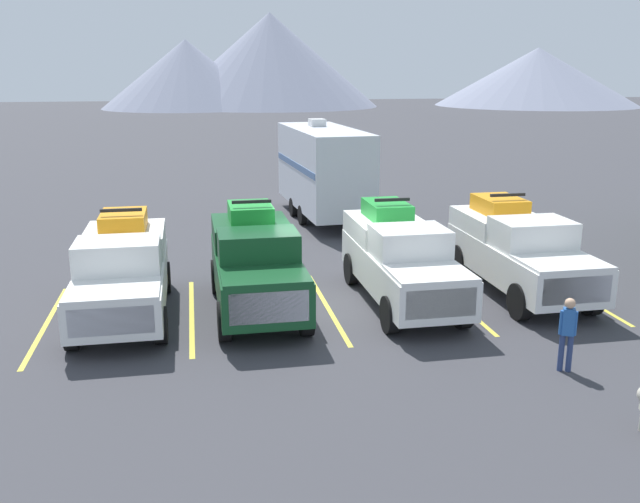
{
  "coord_description": "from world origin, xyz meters",
  "views": [
    {
      "loc": [
        -3.22,
        -16.69,
        5.91
      ],
      "look_at": [
        0.0,
        0.79,
        1.2
      ],
      "focal_mm": 38.83,
      "sensor_mm": 36.0,
      "label": 1
    }
  ],
  "objects_px": {
    "pickup_truck_b": "(256,263)",
    "person_a": "(568,330)",
    "pickup_truck_c": "(400,257)",
    "camper_trailer_a": "(323,168)",
    "pickup_truck_a": "(122,270)",
    "pickup_truck_d": "(518,249)"
  },
  "relations": [
    {
      "from": "pickup_truck_a",
      "to": "person_a",
      "type": "bearing_deg",
      "value": -29.36
    },
    {
      "from": "pickup_truck_c",
      "to": "camper_trailer_a",
      "type": "xyz_separation_m",
      "value": [
        -0.05,
        10.41,
        0.88
      ]
    },
    {
      "from": "pickup_truck_c",
      "to": "pickup_truck_d",
      "type": "xyz_separation_m",
      "value": [
        3.39,
        0.24,
        0.0
      ]
    },
    {
      "from": "pickup_truck_d",
      "to": "person_a",
      "type": "xyz_separation_m",
      "value": [
        -1.38,
        -5.06,
        -0.3
      ]
    },
    {
      "from": "pickup_truck_c",
      "to": "pickup_truck_d",
      "type": "distance_m",
      "value": 3.4
    },
    {
      "from": "pickup_truck_c",
      "to": "camper_trailer_a",
      "type": "bearing_deg",
      "value": 90.27
    },
    {
      "from": "person_a",
      "to": "camper_trailer_a",
      "type": "bearing_deg",
      "value": 97.72
    },
    {
      "from": "pickup_truck_a",
      "to": "pickup_truck_d",
      "type": "relative_size",
      "value": 0.97
    },
    {
      "from": "pickup_truck_c",
      "to": "camper_trailer_a",
      "type": "height_order",
      "value": "camper_trailer_a"
    },
    {
      "from": "pickup_truck_b",
      "to": "camper_trailer_a",
      "type": "distance_m",
      "value": 11.04
    },
    {
      "from": "pickup_truck_a",
      "to": "pickup_truck_c",
      "type": "height_order",
      "value": "pickup_truck_c"
    },
    {
      "from": "pickup_truck_b",
      "to": "person_a",
      "type": "distance_m",
      "value": 7.53
    },
    {
      "from": "pickup_truck_b",
      "to": "camper_trailer_a",
      "type": "relative_size",
      "value": 0.64
    },
    {
      "from": "pickup_truck_a",
      "to": "pickup_truck_b",
      "type": "bearing_deg",
      "value": -3.72
    },
    {
      "from": "pickup_truck_a",
      "to": "pickup_truck_d",
      "type": "xyz_separation_m",
      "value": [
        10.38,
        -0.0,
        0.04
      ]
    },
    {
      "from": "pickup_truck_b",
      "to": "pickup_truck_c",
      "type": "xyz_separation_m",
      "value": [
        3.73,
        -0.03,
        -0.04
      ]
    },
    {
      "from": "pickup_truck_b",
      "to": "pickup_truck_d",
      "type": "bearing_deg",
      "value": 1.67
    },
    {
      "from": "pickup_truck_a",
      "to": "pickup_truck_d",
      "type": "distance_m",
      "value": 10.38
    },
    {
      "from": "person_a",
      "to": "pickup_truck_a",
      "type": "bearing_deg",
      "value": 150.64
    },
    {
      "from": "pickup_truck_a",
      "to": "camper_trailer_a",
      "type": "bearing_deg",
      "value": 55.68
    },
    {
      "from": "pickup_truck_c",
      "to": "person_a",
      "type": "height_order",
      "value": "pickup_truck_c"
    },
    {
      "from": "pickup_truck_c",
      "to": "pickup_truck_a",
      "type": "bearing_deg",
      "value": 177.99
    }
  ]
}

